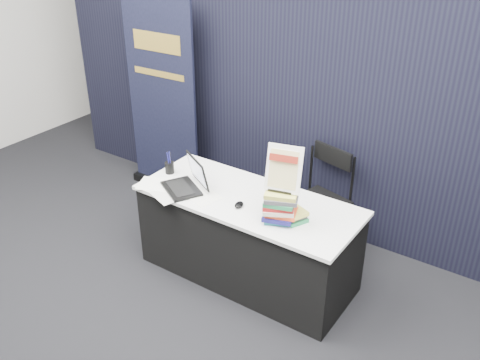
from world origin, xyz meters
name	(u,v)px	position (x,y,z in m)	size (l,w,h in m)	color
floor	(209,310)	(0.00, 0.00, 0.00)	(8.00, 8.00, 0.00)	black
wall_back	(412,2)	(0.00, 4.00, 1.75)	(8.00, 0.02, 3.50)	silver
drape_partition	(314,106)	(0.00, 1.60, 1.20)	(6.00, 0.08, 2.40)	black
display_table	(248,237)	(0.00, 0.55, 0.38)	(1.80, 0.75, 0.75)	black
laptop	(185,181)	(-0.52, 0.40, 0.81)	(0.42, 0.43, 0.26)	black
mouse	(239,205)	(0.01, 0.41, 0.77)	(0.06, 0.10, 0.03)	black
brochure_left	(158,184)	(-0.74, 0.32, 0.75)	(0.33, 0.23, 0.00)	white
brochure_mid	(166,196)	(-0.56, 0.22, 0.75)	(0.25, 0.18, 0.00)	silver
brochure_right	(201,195)	(-0.34, 0.38, 0.75)	(0.31, 0.22, 0.00)	white
pen_cup	(170,168)	(-0.80, 0.53, 0.80)	(0.08, 0.08, 0.10)	black
book_stack_tall	(280,207)	(0.38, 0.40, 0.87)	(0.28, 0.25, 0.25)	#195961
book_stack_short	(292,213)	(0.43, 0.49, 0.79)	(0.25, 0.23, 0.09)	#217C4A
info_sign	(284,170)	(0.38, 0.43, 1.17)	(0.28, 0.16, 0.35)	black
pullup_banner	(162,109)	(-1.56, 1.31, 0.92)	(0.88, 0.13, 2.08)	black
stacking_chair	(322,197)	(0.30, 1.27, 0.52)	(0.51, 0.52, 0.94)	black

